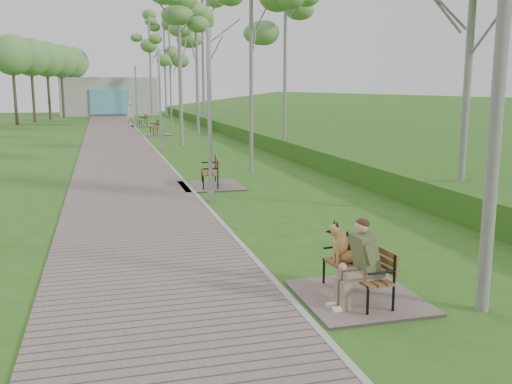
% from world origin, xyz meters
% --- Properties ---
extents(ground, '(120.00, 120.00, 0.00)m').
position_xyz_m(ground, '(0.00, 0.00, 0.00)').
color(ground, '#2D5A18').
rests_on(ground, ground).
extents(walkway, '(3.50, 67.00, 0.04)m').
position_xyz_m(walkway, '(-1.75, 21.50, 0.02)').
color(walkway, '#73635D').
rests_on(walkway, ground).
extents(kerb, '(0.10, 67.00, 0.05)m').
position_xyz_m(kerb, '(0.00, 21.50, 0.03)').
color(kerb, '#999993').
rests_on(kerb, ground).
extents(embankment, '(14.00, 70.00, 1.60)m').
position_xyz_m(embankment, '(12.00, 20.00, 0.00)').
color(embankment, '#3F7325').
rests_on(embankment, ground).
extents(building_north, '(10.00, 5.20, 4.00)m').
position_xyz_m(building_north, '(-1.50, 50.97, 1.99)').
color(building_north, '#9E9E99').
rests_on(building_north, ground).
extents(bench_main, '(1.67, 1.85, 1.46)m').
position_xyz_m(bench_main, '(0.89, -6.39, 0.40)').
color(bench_main, '#73635D').
rests_on(bench_main, ground).
extents(bench_second, '(1.83, 2.03, 1.12)m').
position_xyz_m(bench_second, '(0.64, 3.45, 0.21)').
color(bench_second, '#73635D').
rests_on(bench_second, ground).
extents(bench_third, '(1.92, 2.13, 1.18)m').
position_xyz_m(bench_third, '(0.85, 23.35, 0.22)').
color(bench_third, '#73635D').
rests_on(bench_third, ground).
extents(bench_far, '(1.86, 2.07, 1.14)m').
position_xyz_m(bench_far, '(0.68, 31.57, 0.21)').
color(bench_far, '#73635D').
rests_on(bench_far, ground).
extents(lamp_post_near, '(0.17, 0.17, 4.47)m').
position_xyz_m(lamp_post_near, '(0.24, 1.17, 2.09)').
color(lamp_post_near, '#999BA0').
rests_on(lamp_post_near, ground).
extents(lamp_post_second, '(0.18, 0.18, 4.68)m').
position_xyz_m(lamp_post_second, '(0.26, 14.05, 2.19)').
color(lamp_post_second, '#999BA0').
rests_on(lamp_post_second, ground).
extents(lamp_post_third, '(0.18, 0.18, 4.59)m').
position_xyz_m(lamp_post_third, '(0.21, 31.45, 2.14)').
color(lamp_post_third, '#999BA0').
rests_on(lamp_post_third, ground).
extents(pedestrian_near, '(0.69, 0.45, 1.87)m').
position_xyz_m(pedestrian_near, '(-0.30, 31.83, 0.94)').
color(pedestrian_near, silver).
rests_on(pedestrian_near, ground).
extents(birch_near_b, '(2.42, 2.42, 8.34)m').
position_xyz_m(birch_near_b, '(5.13, 9.94, 6.55)').
color(birch_near_b, silver).
rests_on(birch_near_b, ground).
extents(birch_mid_a, '(2.46, 2.46, 7.73)m').
position_xyz_m(birch_mid_a, '(1.48, 15.72, 6.07)').
color(birch_mid_a, silver).
rests_on(birch_mid_a, ground).
extents(birch_mid_c, '(2.64, 2.64, 9.24)m').
position_xyz_m(birch_mid_c, '(3.41, 22.25, 7.25)').
color(birch_mid_c, silver).
rests_on(birch_mid_c, ground).
extents(birch_far_a, '(2.89, 2.89, 9.56)m').
position_xyz_m(birch_far_a, '(4.70, 25.40, 7.50)').
color(birch_far_a, silver).
rests_on(birch_far_a, ground).
extents(birch_far_b, '(2.26, 2.26, 7.68)m').
position_xyz_m(birch_far_b, '(2.61, 29.47, 6.03)').
color(birch_far_b, silver).
rests_on(birch_far_b, ground).
extents(birch_far_c, '(2.95, 2.95, 10.19)m').
position_xyz_m(birch_far_c, '(5.49, 31.89, 8.00)').
color(birch_far_c, silver).
rests_on(birch_far_c, ground).
extents(birch_distant_a, '(2.44, 2.44, 9.33)m').
position_xyz_m(birch_distant_a, '(1.88, 37.66, 7.33)').
color(birch_distant_a, silver).
rests_on(birch_distant_a, ground).
extents(birch_distant_b, '(2.74, 2.74, 10.36)m').
position_xyz_m(birch_distant_b, '(3.93, 44.83, 8.13)').
color(birch_distant_b, silver).
rests_on(birch_distant_b, ground).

